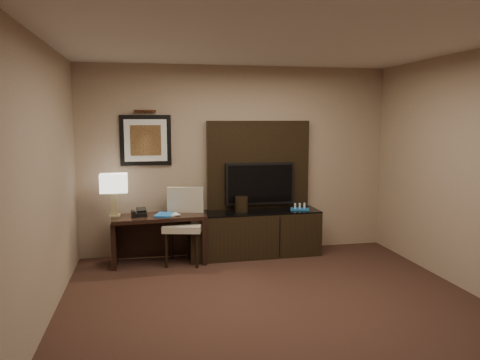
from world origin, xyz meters
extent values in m
cube|color=#301B15|center=(0.00, 0.00, -0.01)|extent=(4.50, 5.00, 0.01)
cube|color=silver|center=(0.00, 0.00, 2.70)|extent=(4.50, 5.00, 0.01)
cube|color=gray|center=(0.00, 2.50, 1.35)|extent=(4.50, 0.01, 2.70)
cube|color=gray|center=(0.00, -2.50, 1.35)|extent=(4.50, 0.01, 2.70)
cube|color=gray|center=(-2.25, 0.00, 1.35)|extent=(0.01, 5.00, 2.70)
cube|color=black|center=(-1.15, 2.10, 0.33)|extent=(1.27, 0.62, 0.66)
cube|color=black|center=(0.19, 2.20, 0.32)|extent=(1.88, 0.57, 0.64)
cube|color=black|center=(0.30, 2.44, 1.27)|extent=(1.50, 0.12, 1.30)
cube|color=black|center=(0.30, 2.34, 1.02)|extent=(1.00, 0.08, 0.60)
cube|color=black|center=(-1.30, 2.48, 1.65)|extent=(0.70, 0.04, 0.70)
cylinder|color=#402314|center=(-1.30, 2.44, 2.05)|extent=(0.04, 0.04, 0.30)
cube|color=#1B5FB2|center=(-1.08, 2.08, 0.67)|extent=(0.31, 0.35, 0.02)
imported|color=tan|center=(-1.04, 2.04, 0.76)|extent=(0.15, 0.07, 0.20)
cylinder|color=black|center=(0.01, 2.22, 0.75)|extent=(0.23, 0.23, 0.21)
camera|label=1|loc=(-1.28, -4.16, 1.95)|focal=35.00mm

